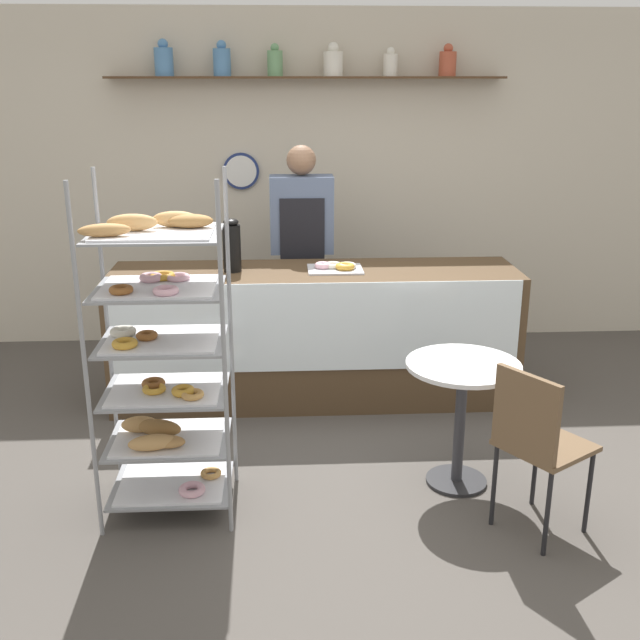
# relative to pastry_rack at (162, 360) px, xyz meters

# --- Properties ---
(ground_plane) EXTENTS (14.00, 14.00, 0.00)m
(ground_plane) POSITION_rel_pastry_rack_xyz_m (0.83, 0.37, -0.83)
(ground_plane) COLOR #4C4742
(back_wall) EXTENTS (10.00, 0.30, 2.70)m
(back_wall) POSITION_rel_pastry_rack_xyz_m (0.83, 2.73, 0.54)
(back_wall) COLOR beige
(back_wall) RESTS_ON ground_plane
(display_counter) EXTENTS (2.77, 0.68, 0.93)m
(display_counter) POSITION_rel_pastry_rack_xyz_m (0.83, 1.40, -0.37)
(display_counter) COLOR #4C3823
(display_counter) RESTS_ON ground_plane
(pastry_rack) EXTENTS (0.66, 0.52, 1.75)m
(pastry_rack) POSITION_rel_pastry_rack_xyz_m (0.00, 0.00, 0.00)
(pastry_rack) COLOR gray
(pastry_rack) RESTS_ON ground_plane
(person_worker) EXTENTS (0.46, 0.23, 1.71)m
(person_worker) POSITION_rel_pastry_rack_xyz_m (0.76, 1.94, 0.10)
(person_worker) COLOR #282833
(person_worker) RESTS_ON ground_plane
(cafe_table) EXTENTS (0.62, 0.62, 0.72)m
(cafe_table) POSITION_rel_pastry_rack_xyz_m (1.57, 0.16, -0.30)
(cafe_table) COLOR #262628
(cafe_table) RESTS_ON ground_plane
(cafe_chair) EXTENTS (0.53, 0.53, 0.88)m
(cafe_chair) POSITION_rel_pastry_rack_xyz_m (1.80, -0.35, -0.29)
(cafe_chair) COLOR black
(cafe_chair) RESTS_ON ground_plane
(coffee_carafe) EXTENTS (0.12, 0.12, 0.36)m
(coffee_carafe) POSITION_rel_pastry_rack_xyz_m (0.28, 1.40, 0.27)
(coffee_carafe) COLOR black
(coffee_carafe) RESTS_ON display_counter
(donut_tray_counter) EXTENTS (0.37, 0.29, 0.05)m
(donut_tray_counter) POSITION_rel_pastry_rack_xyz_m (0.98, 1.39, 0.12)
(donut_tray_counter) COLOR silver
(donut_tray_counter) RESTS_ON display_counter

